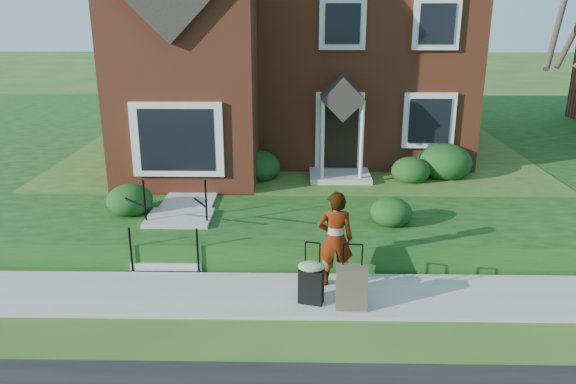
{
  "coord_description": "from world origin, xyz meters",
  "views": [
    {
      "loc": [
        0.09,
        -9.06,
        4.98
      ],
      "look_at": [
        -0.12,
        2.0,
        1.35
      ],
      "focal_mm": 35.0,
      "sensor_mm": 36.0,
      "label": 1
    }
  ],
  "objects_px": {
    "woman": "(335,239)",
    "suitcase_black": "(311,280)",
    "front_steps": "(175,233)",
    "suitcase_olive": "(352,287)"
  },
  "relations": [
    {
      "from": "front_steps",
      "to": "woman",
      "type": "xyz_separation_m",
      "value": [
        3.26,
        -1.48,
        0.51
      ]
    },
    {
      "from": "woman",
      "to": "suitcase_black",
      "type": "height_order",
      "value": "woman"
    },
    {
      "from": "suitcase_olive",
      "to": "woman",
      "type": "bearing_deg",
      "value": 109.31
    },
    {
      "from": "woman",
      "to": "suitcase_black",
      "type": "xyz_separation_m",
      "value": [
        -0.44,
        -0.69,
        -0.47
      ]
    },
    {
      "from": "suitcase_black",
      "to": "front_steps",
      "type": "bearing_deg",
      "value": 157.07
    },
    {
      "from": "suitcase_olive",
      "to": "front_steps",
      "type": "bearing_deg",
      "value": 149.88
    },
    {
      "from": "front_steps",
      "to": "suitcase_black",
      "type": "distance_m",
      "value": 3.56
    },
    {
      "from": "front_steps",
      "to": "suitcase_black",
      "type": "relative_size",
      "value": 1.8
    },
    {
      "from": "suitcase_black",
      "to": "suitcase_olive",
      "type": "bearing_deg",
      "value": 1.03
    },
    {
      "from": "woman",
      "to": "suitcase_olive",
      "type": "xyz_separation_m",
      "value": [
        0.24,
        -0.86,
        -0.52
      ]
    }
  ]
}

